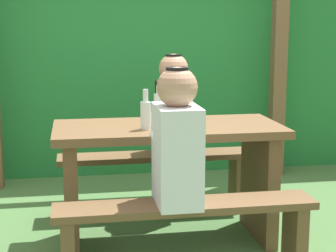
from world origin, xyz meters
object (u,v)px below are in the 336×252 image
(picnic_table, at_px, (168,164))
(person_black_coat, at_px, (174,108))
(drinking_glass, at_px, (152,121))
(bottle_right, at_px, (159,107))
(person_white_shirt, at_px, (177,142))
(bench_far, at_px, (155,170))
(cell_phone, at_px, (198,119))
(bottle_left, at_px, (146,114))
(bench_near, at_px, (186,225))

(picnic_table, xyz_separation_m, person_black_coat, (0.14, 0.56, 0.26))
(drinking_glass, bearing_deg, bottle_right, 65.65)
(person_white_shirt, relative_size, person_black_coat, 1.00)
(bench_far, distance_m, person_white_shirt, 1.21)
(bench_far, bearing_deg, person_white_shirt, -92.49)
(picnic_table, relative_size, cell_phone, 10.00)
(person_black_coat, relative_size, bottle_left, 3.00)
(bench_far, distance_m, cell_phone, 0.64)
(bottle_left, bearing_deg, bench_far, 77.14)
(picnic_table, distance_m, bottle_left, 0.39)
(bench_far, xyz_separation_m, person_white_shirt, (-0.05, -1.12, 0.46))
(person_black_coat, distance_m, cell_phone, 0.41)
(bench_far, xyz_separation_m, drinking_glass, (-0.10, -0.60, 0.48))
(picnic_table, distance_m, cell_phone, 0.37)
(bench_near, distance_m, bottle_right, 0.84)
(picnic_table, bearing_deg, person_black_coat, 76.33)
(person_black_coat, bearing_deg, bench_far, 178.60)
(picnic_table, relative_size, person_white_shirt, 1.95)
(picnic_table, distance_m, bench_near, 0.59)
(bottle_left, bearing_deg, person_black_coat, 66.60)
(picnic_table, distance_m, person_black_coat, 0.63)
(bench_far, xyz_separation_m, cell_phone, (0.22, -0.40, 0.44))
(bench_far, bearing_deg, cell_phone, -60.91)
(person_white_shirt, xyz_separation_m, bottle_left, (-0.10, 0.45, 0.08))
(cell_phone, bearing_deg, bench_far, 144.35)
(person_black_coat, height_order, bottle_left, person_black_coat)
(bench_far, distance_m, bottle_left, 0.87)
(bench_far, bearing_deg, drinking_glass, -99.81)
(person_black_coat, xyz_separation_m, bottle_left, (-0.29, -0.67, 0.08))
(bottle_left, height_order, cell_phone, bottle_left)
(bench_near, distance_m, person_white_shirt, 0.46)
(drinking_glass, distance_m, bottle_left, 0.10)
(person_black_coat, relative_size, bottle_right, 3.04)
(bench_near, relative_size, bottle_left, 5.85)
(bench_far, relative_size, person_black_coat, 1.95)
(bench_far, bearing_deg, bench_near, -90.00)
(bench_near, relative_size, cell_phone, 10.00)
(picnic_table, height_order, bench_far, picnic_table)
(person_white_shirt, distance_m, bottle_left, 0.47)
(picnic_table, bearing_deg, drinking_glass, -157.73)
(bench_far, height_order, bottle_right, bottle_right)
(bench_far, height_order, cell_phone, cell_phone)
(drinking_glass, bearing_deg, person_white_shirt, -83.82)
(bench_near, xyz_separation_m, person_white_shirt, (-0.05, 0.00, 0.46))
(person_white_shirt, bearing_deg, bench_far, 87.51)
(bench_far, height_order, person_white_shirt, person_white_shirt)
(bench_near, xyz_separation_m, cell_phone, (0.22, 0.72, 0.44))
(bottle_left, distance_m, bottle_right, 0.22)
(bench_near, relative_size, person_black_coat, 1.95)
(bottle_left, relative_size, bottle_right, 1.01)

